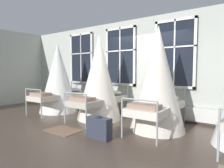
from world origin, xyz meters
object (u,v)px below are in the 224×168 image
cot_second (99,79)px  cot_third (158,80)px  suitcase_dark (99,128)px  cot_first (58,79)px

cot_second → cot_third: (1.80, -0.02, 0.01)m
suitcase_dark → cot_first: bearing=158.9°
cot_first → cot_third: cot_third is taller
cot_first → cot_second: size_ratio=0.96×
cot_second → suitcase_dark: bearing=-140.8°
cot_second → cot_third: bearing=-90.7°
cot_second → suitcase_dark: size_ratio=4.25×
suitcase_dark → cot_second: bearing=131.6°
cot_second → cot_third: size_ratio=0.99×
cot_first → suitcase_dark: size_ratio=4.10×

